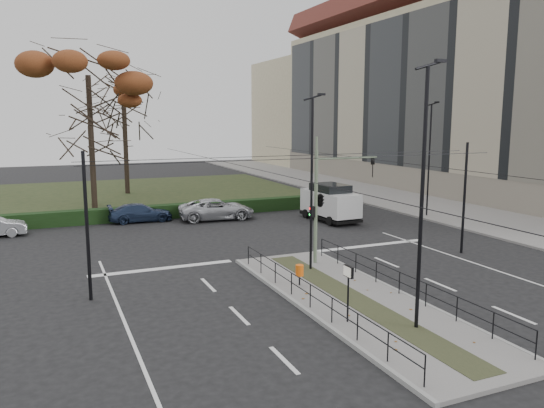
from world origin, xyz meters
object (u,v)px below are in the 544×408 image
at_px(white_van, 330,202).
at_px(info_panel, 348,278).
at_px(bare_tree_center, 124,100).
at_px(streetlamp_median_far, 312,182).
at_px(streetlamp_sidewalk, 429,158).
at_px(streetlamp_median_near, 422,196).
at_px(parked_car_third, 140,213).
at_px(parked_car_fourth, 217,209).
at_px(rust_tree, 88,75).
at_px(litter_bin, 300,271).
at_px(traffic_light, 322,198).
at_px(bare_tree_near, 91,132).

bearing_deg(white_van, info_panel, -117.70).
bearing_deg(bare_tree_center, streetlamp_median_far, -82.35).
xyz_separation_m(info_panel, streetlamp_sidewalk, (16.42, 15.72, 2.64)).
distance_m(streetlamp_sidewalk, white_van, 8.07).
relative_size(streetlamp_median_near, parked_car_third, 2.02).
relative_size(info_panel, streetlamp_median_near, 0.23).
height_order(streetlamp_median_near, parked_car_fourth, streetlamp_median_near).
distance_m(white_van, rust_tree, 22.24).
relative_size(litter_bin, streetlamp_median_near, 0.10).
bearing_deg(streetlamp_median_far, traffic_light, 41.71).
xyz_separation_m(bare_tree_center, bare_tree_near, (-3.78, -8.50, -2.83)).
bearing_deg(rust_tree, streetlamp_median_near, -76.66).
bearing_deg(streetlamp_median_near, info_panel, 143.82).
relative_size(streetlamp_sidewalk, bare_tree_near, 0.95).
bearing_deg(bare_tree_center, parked_car_third, -94.79).
distance_m(streetlamp_sidewalk, bare_tree_center, 28.67).
relative_size(parked_car_fourth, white_van, 1.05).
bearing_deg(litter_bin, streetlamp_median_far, 51.50).
bearing_deg(white_van, streetlamp_median_far, -123.43).
xyz_separation_m(traffic_light, streetlamp_median_far, (-1.05, -0.93, 0.93)).
height_order(parked_car_third, white_van, white_van).
relative_size(info_panel, streetlamp_sidewalk, 0.24).
relative_size(litter_bin, info_panel, 0.44).
bearing_deg(parked_car_fourth, streetlamp_median_far, -174.90).
height_order(white_van, bare_tree_center, bare_tree_center).
distance_m(info_panel, streetlamp_sidewalk, 22.88).
relative_size(parked_car_fourth, bare_tree_center, 0.43).
relative_size(info_panel, bare_tree_near, 0.23).
bearing_deg(streetlamp_median_near, bare_tree_center, 96.12).
distance_m(parked_car_third, white_van, 13.53).
height_order(streetlamp_median_far, parked_car_fourth, streetlamp_median_far).
bearing_deg(parked_car_third, info_panel, -170.07).
bearing_deg(streetlamp_sidewalk, info_panel, -136.26).
bearing_deg(bare_tree_center, streetlamp_median_near, -83.88).
bearing_deg(bare_tree_near, litter_bin, -75.39).
relative_size(bare_tree_center, bare_tree_near, 1.46).
relative_size(streetlamp_sidewalk, rust_tree, 0.60).
xyz_separation_m(rust_tree, bare_tree_center, (3.56, 6.02, -1.70)).
relative_size(traffic_light, white_van, 1.08).
xyz_separation_m(parked_car_third, bare_tree_near, (-2.55, 6.16, 5.53)).
distance_m(info_panel, streetlamp_median_far, 7.19).
distance_m(info_panel, parked_car_third, 22.64).
bearing_deg(rust_tree, streetlamp_sidewalk, -34.54).
bearing_deg(traffic_light, bare_tree_near, 112.90).
bearing_deg(rust_tree, bare_tree_near, -94.93).
xyz_separation_m(streetlamp_median_near, white_van, (7.21, 18.77, -3.33)).
bearing_deg(parked_car_third, bare_tree_near, 23.70).
height_order(streetlamp_sidewalk, parked_car_third, streetlamp_sidewalk).
height_order(parked_car_third, bare_tree_near, bare_tree_near).
distance_m(info_panel, bare_tree_center, 37.78).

